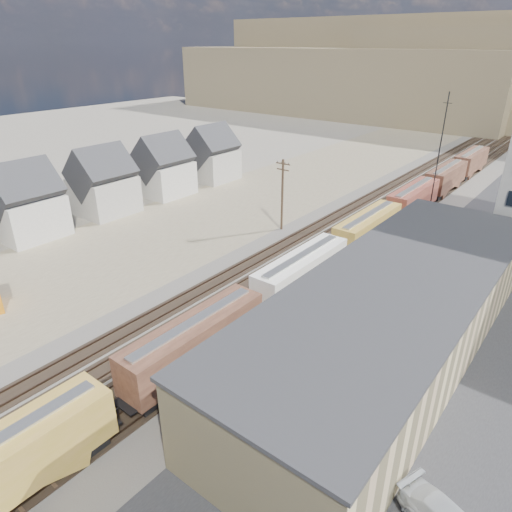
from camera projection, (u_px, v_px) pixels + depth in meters
The scene contains 10 objects.
ground at pixel (16, 447), 29.93m from camera, with size 300.00×300.00×0.00m, color #6B6356.
ballast_bed at pixel (362, 227), 65.38m from camera, with size 18.00×200.00×0.06m, color #4C4742.
dirt_yard at pixel (212, 216), 69.51m from camera, with size 24.00×180.00×0.03m, color #6D5F4B.
asphalt_lot at pixel (505, 327), 42.41m from camera, with size 26.00×120.00×0.04m, color #232326.
rail_tracks at pixel (359, 225), 65.65m from camera, with size 11.40×200.00×0.24m.
freight_train at pixel (338, 248), 51.96m from camera, with size 3.00×119.74×4.46m.
warehouse at pixel (394, 315), 37.70m from camera, with size 12.40×40.40×7.25m.
utility_pole_north at pixel (282, 193), 62.22m from camera, with size 2.20×0.32×10.00m.
radio_mast at pixel (438, 157), 65.22m from camera, with size 1.20×0.16×18.00m.
townhouse_row at pixel (67, 195), 64.88m from camera, with size 8.15×68.16×10.47m.
Camera 1 is at (25.84, -7.23, 24.14)m, focal length 32.00 mm.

